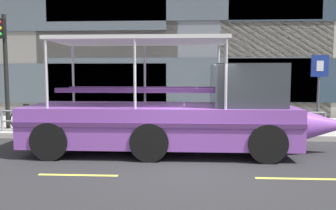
{
  "coord_description": "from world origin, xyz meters",
  "views": [
    {
      "loc": [
        0.01,
        -8.45,
        2.23
      ],
      "look_at": [
        -0.56,
        1.95,
        1.3
      ],
      "focal_mm": 36.33,
      "sensor_mm": 36.0,
      "label": 1
    }
  ],
  "objects_px": {
    "leaned_bicycle": "(32,119)",
    "duck_tour_boat": "(180,115)",
    "parking_sign": "(319,80)",
    "traffic_light_pole": "(5,60)",
    "pedestrian_near_bow": "(270,103)"
  },
  "relations": [
    {
      "from": "parking_sign",
      "to": "pedestrian_near_bow",
      "type": "relative_size",
      "value": 1.67
    },
    {
      "from": "duck_tour_boat",
      "to": "parking_sign",
      "type": "bearing_deg",
      "value": 28.47
    },
    {
      "from": "duck_tour_boat",
      "to": "traffic_light_pole",
      "type": "bearing_deg",
      "value": 156.82
    },
    {
      "from": "parking_sign",
      "to": "leaned_bicycle",
      "type": "relative_size",
      "value": 1.57
    },
    {
      "from": "parking_sign",
      "to": "duck_tour_boat",
      "type": "relative_size",
      "value": 0.29
    },
    {
      "from": "traffic_light_pole",
      "to": "pedestrian_near_bow",
      "type": "xyz_separation_m",
      "value": [
        10.03,
        0.64,
        -1.61
      ]
    },
    {
      "from": "parking_sign",
      "to": "duck_tour_boat",
      "type": "height_order",
      "value": "duck_tour_boat"
    },
    {
      "from": "pedestrian_near_bow",
      "to": "duck_tour_boat",
      "type": "bearing_deg",
      "value": -134.21
    },
    {
      "from": "leaned_bicycle",
      "to": "pedestrian_near_bow",
      "type": "relative_size",
      "value": 1.06
    },
    {
      "from": "parking_sign",
      "to": "duck_tour_boat",
      "type": "distance_m",
      "value": 5.62
    },
    {
      "from": "traffic_light_pole",
      "to": "pedestrian_near_bow",
      "type": "distance_m",
      "value": 10.18
    },
    {
      "from": "traffic_light_pole",
      "to": "parking_sign",
      "type": "xyz_separation_m",
      "value": [
        11.51,
        -0.21,
        -0.74
      ]
    },
    {
      "from": "parking_sign",
      "to": "pedestrian_near_bow",
      "type": "height_order",
      "value": "parking_sign"
    },
    {
      "from": "leaned_bicycle",
      "to": "duck_tour_boat",
      "type": "relative_size",
      "value": 0.19
    },
    {
      "from": "traffic_light_pole",
      "to": "pedestrian_near_bow",
      "type": "height_order",
      "value": "traffic_light_pole"
    }
  ]
}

